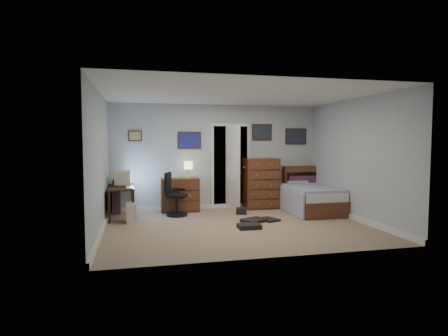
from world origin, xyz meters
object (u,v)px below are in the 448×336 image
Objects in this scene: tall_dresser at (261,183)px; bed at (307,198)px; computer_desk at (117,194)px; low_dresser at (180,195)px; office_chair at (174,199)px.

bed is (0.93, -0.61, -0.30)m from tall_dresser.
low_dresser is (1.37, 0.43, -0.13)m from computer_desk.
tall_dresser is at bearing 4.77° from computer_desk.
tall_dresser is 0.61× the size of bed.
office_chair is 0.52m from low_dresser.
tall_dresser is at bearing 0.45° from low_dresser.
low_dresser is 2.96m from bed.
tall_dresser is (2.13, 0.46, 0.24)m from office_chair.
computer_desk reaches higher than bed.
computer_desk is 0.97× the size of tall_dresser.
low_dresser is at bearing 15.24° from computer_desk.
office_chair is 0.48× the size of bed.
bed is (3.07, -0.15, -0.06)m from office_chair.
tall_dresser reaches higher than bed.
office_chair is 2.19m from tall_dresser.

